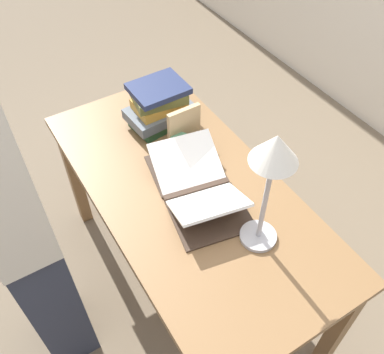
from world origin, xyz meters
TOP-DOWN VIEW (x-y plane):
  - ground_plane at (0.00, 0.00)m, footprint 12.00×12.00m
  - reading_desk at (0.00, 0.00)m, footprint 1.47×0.72m
  - open_book at (0.04, 0.02)m, footprint 0.57×0.38m
  - book_stack_tall at (-0.41, 0.10)m, footprint 0.21×0.31m
  - book_standing_upright at (-0.23, 0.12)m, footprint 0.02×0.16m
  - reading_lamp at (0.35, 0.10)m, footprint 0.15×0.15m
  - coffee_mug at (-0.18, 0.07)m, footprint 0.08×0.11m
  - person_reader at (-0.06, -0.65)m, footprint 0.36×0.21m

SIDE VIEW (x-z plane):
  - ground_plane at x=0.00m, z-range 0.00..0.00m
  - reading_desk at x=0.00m, z-range 0.28..1.04m
  - open_book at x=0.04m, z-range 0.73..0.85m
  - coffee_mug at x=-0.18m, z-range 0.76..0.85m
  - book_standing_upright at x=-0.23m, z-range 0.76..0.96m
  - book_stack_tall at x=-0.41m, z-range 0.75..0.97m
  - person_reader at x=-0.06m, z-range -0.01..1.76m
  - reading_lamp at x=0.35m, z-range 0.90..1.41m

